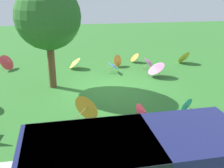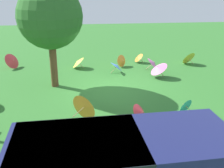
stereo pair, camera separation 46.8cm
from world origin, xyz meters
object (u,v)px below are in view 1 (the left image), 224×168
at_px(shade_tree, 48,17).
at_px(parasol_blue_2, 114,66).
at_px(van_dark, 128,163).
at_px(parasol_pink_1, 150,63).
at_px(parasol_yellow_2, 183,56).
at_px(parasol_red_1, 144,112).
at_px(parasol_orange_2, 134,57).
at_px(parasol_pink_0, 155,67).
at_px(parasol_red_0, 8,62).
at_px(parasol_yellow_0, 74,62).
at_px(parasol_orange_0, 88,107).
at_px(parasol_teal_2, 185,104).
at_px(parasol_orange_1, 119,61).

distance_m(shade_tree, parasol_blue_2, 4.33).
xyz_separation_m(van_dark, parasol_blue_2, (-1.19, -8.72, -0.54)).
bearing_deg(parasol_pink_1, shade_tree, 20.73).
bearing_deg(van_dark, parasol_yellow_2, -118.77).
xyz_separation_m(parasol_red_1, parasol_orange_2, (-1.38, -7.10, -0.00)).
bearing_deg(parasol_red_1, parasol_pink_0, -112.25).
distance_m(shade_tree, parasol_red_0, 4.76).
relative_size(parasol_red_0, parasol_orange_2, 1.57).
height_order(van_dark, parasol_yellow_2, van_dark).
bearing_deg(parasol_yellow_0, parasol_orange_0, 92.66).
xyz_separation_m(van_dark, shade_tree, (1.83, -7.15, 2.15)).
xyz_separation_m(parasol_yellow_0, parasol_yellow_2, (-6.25, -0.10, 0.04)).
xyz_separation_m(parasol_pink_1, parasol_yellow_2, (-2.22, -0.83, 0.03)).
relative_size(van_dark, parasol_red_1, 5.49).
relative_size(parasol_pink_0, parasol_teal_2, 1.59).
relative_size(parasol_pink_1, parasol_orange_0, 0.95).
relative_size(parasol_orange_0, parasol_yellow_2, 0.95).
bearing_deg(parasol_teal_2, van_dark, 52.26).
bearing_deg(shade_tree, parasol_orange_2, -143.61).
bearing_deg(parasol_orange_1, shade_tree, 37.15).
bearing_deg(parasol_orange_0, parasol_teal_2, -179.12).
height_order(parasol_yellow_0, parasol_orange_0, parasol_orange_0).
distance_m(parasol_pink_0, parasol_yellow_2, 3.17).
height_order(parasol_red_0, parasol_pink_1, parasol_red_0).
xyz_separation_m(parasol_orange_0, parasol_yellow_2, (-5.97, -6.09, -0.08)).
relative_size(parasol_orange_1, parasol_yellow_2, 0.68).
distance_m(parasol_yellow_2, parasol_orange_2, 2.82).
xyz_separation_m(parasol_red_0, parasol_red_1, (-5.62, 6.86, -0.09)).
bearing_deg(parasol_teal_2, parasol_pink_0, -91.52).
xyz_separation_m(parasol_pink_0, parasol_red_1, (1.79, 4.39, -0.17)).
bearing_deg(parasol_pink_0, parasol_blue_2, -26.84).
bearing_deg(parasol_blue_2, parasol_orange_2, -130.24).
bearing_deg(parasol_teal_2, parasol_orange_1, -77.08).
bearing_deg(parasol_orange_2, parasol_red_0, 2.03).
bearing_deg(parasol_orange_2, parasol_blue_2, 49.76).
distance_m(van_dark, parasol_orange_1, 9.93).
relative_size(shade_tree, parasol_red_0, 4.24).
relative_size(parasol_red_1, parasol_teal_2, 1.34).
distance_m(van_dark, parasol_teal_2, 4.91).
relative_size(parasol_yellow_0, parasol_red_1, 0.94).
xyz_separation_m(parasol_yellow_2, parasol_blue_2, (4.24, 1.17, -0.02)).
distance_m(parasol_yellow_0, parasol_red_1, 6.76).
relative_size(parasol_red_0, parasol_pink_1, 1.16).
height_order(parasol_red_1, parasol_orange_1, parasol_orange_1).
bearing_deg(parasol_orange_1, parasol_blue_2, 67.38).
distance_m(parasol_orange_0, parasol_blue_2, 5.21).
xyz_separation_m(parasol_yellow_0, parasol_blue_2, (-2.00, 1.08, 0.02)).
distance_m(parasol_pink_1, parasol_orange_0, 6.46).
height_order(parasol_red_0, parasol_orange_1, parasol_red_0).
distance_m(parasol_yellow_0, parasol_blue_2, 2.27).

